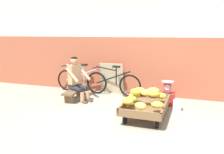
{
  "coord_description": "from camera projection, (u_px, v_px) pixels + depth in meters",
  "views": [
    {
      "loc": [
        0.98,
        -3.86,
        1.76
      ],
      "look_at": [
        -0.75,
        1.09,
        0.75
      ],
      "focal_mm": 37.21,
      "sensor_mm": 36.0,
      "label": 1
    }
  ],
  "objects": [
    {
      "name": "bicycle_near_left",
      "position": [
        81.0,
        80.0,
        6.92
      ],
      "size": [
        1.66,
        0.48,
        0.86
      ],
      "color": "black",
      "rests_on": "ground"
    },
    {
      "name": "weighing_scale",
      "position": [
        168.0,
        87.0,
        5.66
      ],
      "size": [
        0.3,
        0.3,
        0.29
      ],
      "color": "#28282D",
      "rests_on": "plastic_crate"
    },
    {
      "name": "banana_pile",
      "position": [
        144.0,
        96.0,
        4.82
      ],
      "size": [
        0.85,
        1.43,
        0.26
      ],
      "color": "gold",
      "rests_on": "banana_cart"
    },
    {
      "name": "shopping_bag",
      "position": [
        177.0,
        105.0,
        5.31
      ],
      "size": [
        0.18,
        0.12,
        0.24
      ],
      "primitive_type": "cube",
      "color": "silver",
      "rests_on": "ground"
    },
    {
      "name": "low_bench",
      "position": [
        75.0,
        92.0,
        6.22
      ],
      "size": [
        0.41,
        1.12,
        0.27
      ],
      "color": "brown",
      "rests_on": "ground"
    },
    {
      "name": "plastic_crate",
      "position": [
        167.0,
        99.0,
        5.72
      ],
      "size": [
        0.36,
        0.28,
        0.3
      ],
      "color": "red",
      "rests_on": "ground"
    },
    {
      "name": "back_wall",
      "position": [
        156.0,
        35.0,
        6.37
      ],
      "size": [
        16.0,
        0.3,
        3.37
      ],
      "color": "#A35138",
      "rests_on": "ground"
    },
    {
      "name": "bicycle_far_left",
      "position": [
        113.0,
        83.0,
        6.53
      ],
      "size": [
        1.66,
        0.48,
        0.86
      ],
      "color": "black",
      "rests_on": "ground"
    },
    {
      "name": "banana_cart",
      "position": [
        146.0,
        106.0,
        4.88
      ],
      "size": [
        0.86,
        1.45,
        0.36
      ],
      "color": "brown",
      "rests_on": "ground"
    },
    {
      "name": "sign_board",
      "position": [
        112.0,
        78.0,
        6.8
      ],
      "size": [
        0.7,
        0.19,
        0.89
      ],
      "color": "#C6B289",
      "rests_on": "ground"
    },
    {
      "name": "vendor_seated",
      "position": [
        77.0,
        79.0,
        6.09
      ],
      "size": [
        0.74,
        0.62,
        1.14
      ],
      "color": "tan",
      "rests_on": "ground"
    },
    {
      "name": "ground_plane",
      "position": [
        131.0,
        131.0,
        4.23
      ],
      "size": [
        80.0,
        80.0,
        0.0
      ],
      "primitive_type": "plane",
      "color": "gray"
    }
  ]
}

